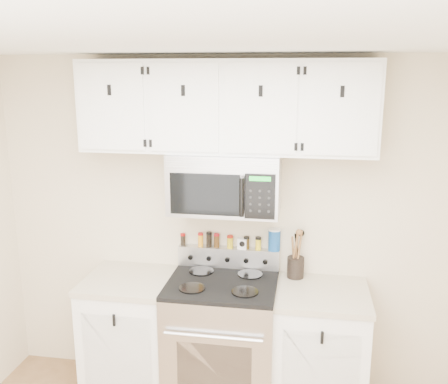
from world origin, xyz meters
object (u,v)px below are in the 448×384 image
(microwave, at_px, (225,183))
(salt_canister, at_px, (274,240))
(range, at_px, (222,341))
(utensil_crock, at_px, (296,266))

(microwave, xyz_separation_m, salt_canister, (0.34, 0.16, -0.45))
(microwave, bearing_deg, range, -90.23)
(utensil_crock, bearing_deg, salt_canister, 162.80)
(microwave, distance_m, utensil_crock, 0.80)
(range, relative_size, microwave, 1.45)
(range, xyz_separation_m, microwave, (0.00, 0.13, 1.14))
(range, height_order, salt_canister, salt_canister)
(range, distance_m, salt_canister, 0.82)
(range, distance_m, microwave, 1.15)
(salt_canister, bearing_deg, utensil_crock, -17.20)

